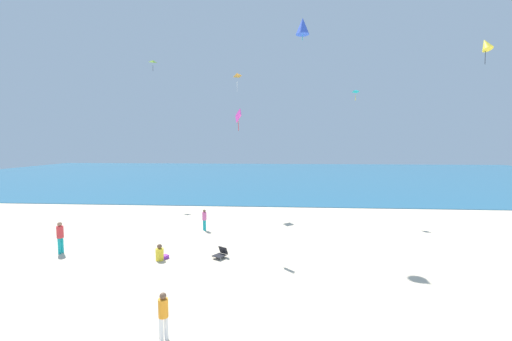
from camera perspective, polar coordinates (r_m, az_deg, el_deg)
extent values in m
plane|color=beige|center=(17.67, 0.50, -13.95)|extent=(120.00, 120.00, 0.00)
cube|color=#236084|center=(58.58, 3.03, -0.71)|extent=(120.00, 60.00, 0.05)
cube|color=black|center=(16.52, -6.57, -14.80)|extent=(0.74, 0.75, 0.03)
cube|color=black|center=(16.66, -5.86, -13.94)|extent=(0.53, 0.42, 0.38)
cylinder|color=#B7B7BC|center=(16.26, -6.27, -15.40)|extent=(0.02, 0.02, 0.15)
cylinder|color=#B7B7BC|center=(16.60, -7.66, -14.99)|extent=(0.02, 0.02, 0.15)
cylinder|color=#19ADB2|center=(19.89, -31.25, -11.27)|extent=(0.14, 0.14, 0.82)
cylinder|color=#19ADB2|center=(19.76, -31.61, -11.39)|extent=(0.14, 0.14, 0.82)
cylinder|color=red|center=(19.65, -31.52, -9.30)|extent=(0.36, 0.36, 0.62)
sphere|color=#A87A5B|center=(19.56, -31.58, -8.13)|extent=(0.23, 0.23, 0.23)
cylinder|color=white|center=(10.61, -16.51, -25.56)|extent=(0.13, 0.13, 0.71)
cylinder|color=white|center=(10.68, -15.69, -25.32)|extent=(0.13, 0.13, 0.71)
cylinder|color=orange|center=(10.35, -16.19, -22.45)|extent=(0.40, 0.40, 0.54)
sphere|color=brown|center=(10.19, -16.24, -20.66)|extent=(0.20, 0.20, 0.20)
cylinder|color=yellow|center=(16.81, -16.78, -14.10)|extent=(0.53, 0.53, 0.59)
sphere|color=brown|center=(16.69, -16.81, -12.80)|extent=(0.24, 0.24, 0.24)
cube|color=purple|center=(17.01, -16.09, -14.60)|extent=(0.49, 0.52, 0.17)
cylinder|color=#19ADB2|center=(21.60, -9.27, -9.55)|extent=(0.12, 0.12, 0.69)
cylinder|color=#19ADB2|center=(21.48, -9.04, -9.63)|extent=(0.12, 0.12, 0.69)
cylinder|color=#D8599E|center=(21.40, -9.18, -8.02)|extent=(0.39, 0.39, 0.52)
sphere|color=brown|center=(21.32, -9.19, -7.11)|extent=(0.19, 0.19, 0.19)
pyramid|color=orange|center=(28.63, -3.42, 16.66)|extent=(0.75, 0.92, 0.36)
cylinder|color=white|center=(28.44, -3.37, 14.74)|extent=(0.05, 0.04, 0.84)
cone|color=blue|center=(20.44, 8.30, 24.08)|extent=(0.89, 0.89, 0.93)
cylinder|color=#1EADAD|center=(20.25, 8.27, 22.50)|extent=(0.04, 0.06, 0.40)
pyramid|color=#99DB33|center=(34.66, -17.90, 18.02)|extent=(0.74, 0.67, 0.33)
cylinder|color=black|center=(34.55, -17.88, 16.92)|extent=(0.06, 0.09, 0.54)
cone|color=yellow|center=(25.77, 35.74, 17.77)|extent=(0.88, 1.02, 0.92)
cylinder|color=black|center=(25.60, 35.65, 16.11)|extent=(0.05, 0.06, 0.92)
pyramid|color=#1EADAD|center=(26.71, 17.36, 13.37)|extent=(0.62, 0.61, 0.28)
cylinder|color=yellow|center=(26.61, 17.30, 12.23)|extent=(0.07, 0.07, 0.42)
cube|color=#DB3DA8|center=(17.71, -3.17, 9.74)|extent=(0.42, 0.71, 0.77)
cylinder|color=red|center=(17.67, -3.16, 7.96)|extent=(0.06, 0.04, 0.54)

